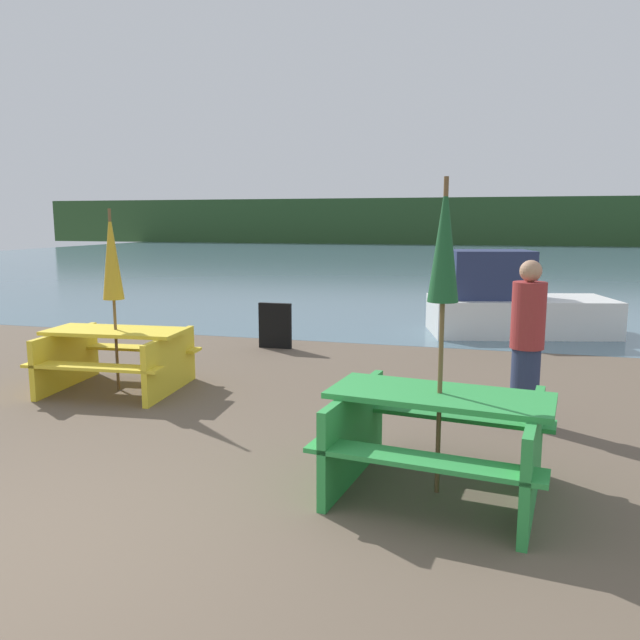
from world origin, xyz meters
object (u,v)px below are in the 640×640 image
at_px(umbrella_gold, 112,256).
at_px(signboard, 275,326).
at_px(picnic_table_yellow, 117,354).
at_px(picnic_table_green, 438,433).
at_px(person, 527,343).
at_px(boat, 511,304).
at_px(umbrella_darkgreen, 444,246).

xyz_separation_m(umbrella_gold, signboard, (1.05, 2.94, -1.29)).
xyz_separation_m(picnic_table_yellow, signboard, (1.05, 2.94, -0.08)).
xyz_separation_m(picnic_table_green, signboard, (-3.05, 4.91, -0.10)).
bearing_deg(signboard, picnic_table_green, -58.19).
bearing_deg(picnic_table_green, picnic_table_yellow, 154.28).
height_order(picnic_table_green, picnic_table_yellow, picnic_table_green).
distance_m(picnic_table_yellow, person, 4.84).
relative_size(picnic_table_green, signboard, 2.44).
relative_size(picnic_table_yellow, boat, 0.50).
xyz_separation_m(picnic_table_yellow, boat, (4.84, 5.35, 0.10)).
distance_m(umbrella_gold, signboard, 3.38).
bearing_deg(umbrella_darkgreen, picnic_table_yellow, 154.28).
relative_size(umbrella_darkgreen, person, 1.41).
bearing_deg(umbrella_gold, person, -0.60).
relative_size(umbrella_darkgreen, signboard, 3.21).
bearing_deg(person, signboard, 141.63).
distance_m(picnic_table_green, person, 2.09).
bearing_deg(umbrella_darkgreen, signboard, 121.81).
bearing_deg(picnic_table_green, person, 69.23).
bearing_deg(person, picnic_table_yellow, 179.40).
bearing_deg(person, umbrella_gold, 179.40).
xyz_separation_m(umbrella_darkgreen, signboard, (-3.05, 4.91, -1.53)).
distance_m(picnic_table_yellow, boat, 7.22).
relative_size(picnic_table_green, boat, 0.52).
bearing_deg(boat, signboard, -161.40).
bearing_deg(umbrella_gold, umbrella_darkgreen, -25.72).
height_order(umbrella_darkgreen, signboard, umbrella_darkgreen).
xyz_separation_m(picnic_table_green, umbrella_gold, (-4.10, 1.97, 1.19)).
distance_m(boat, signboard, 4.50).
relative_size(picnic_table_yellow, umbrella_gold, 0.80).
height_order(person, signboard, person).
bearing_deg(picnic_table_yellow, signboard, 70.34).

